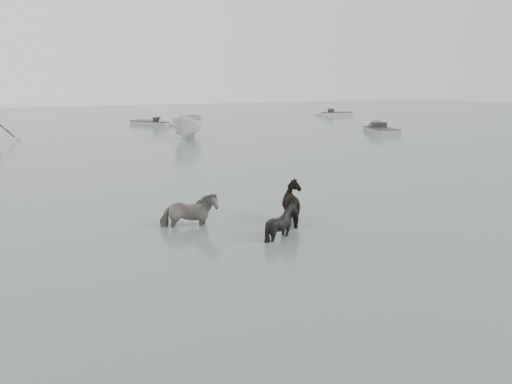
# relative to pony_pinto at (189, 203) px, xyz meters

# --- Properties ---
(ground) EXTENTS (140.00, 140.00, 0.00)m
(ground) POSITION_rel_pony_pinto_xyz_m (2.55, -1.22, -0.67)
(ground) COLOR #4E5D56
(ground) RESTS_ON ground
(pony_pinto) EXTENTS (1.71, 1.08, 1.34)m
(pony_pinto) POSITION_rel_pony_pinto_xyz_m (0.00, 0.00, 0.00)
(pony_pinto) COLOR black
(pony_pinto) RESTS_ON ground
(pony_dark) EXTENTS (1.32, 1.48, 1.34)m
(pony_dark) POSITION_rel_pony_pinto_xyz_m (3.00, -0.71, -0.00)
(pony_dark) COLOR black
(pony_dark) RESTS_ON ground
(pony_black) EXTENTS (1.26, 1.18, 1.14)m
(pony_black) POSITION_rel_pony_pinto_xyz_m (1.89, -1.86, -0.10)
(pony_black) COLOR black
(pony_black) RESTS_ON ground
(boat_small) EXTENTS (3.82, 4.92, 1.80)m
(boat_small) POSITION_rel_pony_pinto_xyz_m (6.26, 20.23, 0.23)
(boat_small) COLOR silver
(boat_small) RESTS_ON ground
(skiff_port) EXTENTS (2.72, 4.84, 0.75)m
(skiff_port) POSITION_rel_pony_pinto_xyz_m (20.77, 17.79, -0.29)
(skiff_port) COLOR #989A98
(skiff_port) RESTS_ON ground
(skiff_mid) EXTENTS (4.58, 5.81, 0.75)m
(skiff_mid) POSITION_rel_pony_pinto_xyz_m (6.57, 31.66, -0.29)
(skiff_mid) COLOR #A3A6A3
(skiff_mid) RESTS_ON ground
(skiff_star) EXTENTS (5.11, 3.04, 0.75)m
(skiff_star) POSITION_rel_pony_pinto_xyz_m (28.31, 35.35, -0.29)
(skiff_star) COLOR #B6B5B1
(skiff_star) RESTS_ON ground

